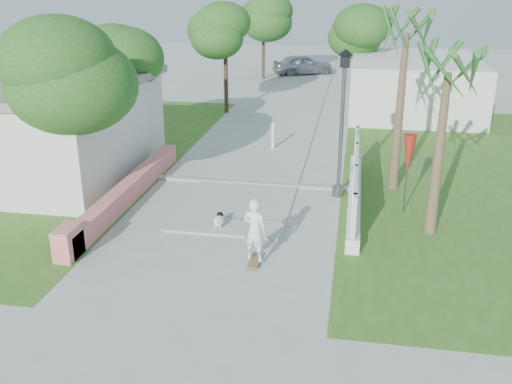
% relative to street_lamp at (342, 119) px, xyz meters
% --- Properties ---
extents(ground, '(90.00, 90.00, 0.00)m').
position_rel_street_lamp_xyz_m(ground, '(-2.90, -5.50, -2.43)').
color(ground, '#B7B7B2').
rests_on(ground, ground).
extents(path_strip, '(3.20, 36.00, 0.06)m').
position_rel_street_lamp_xyz_m(path_strip, '(-2.90, 14.50, -2.40)').
color(path_strip, '#B7B7B2').
rests_on(path_strip, ground).
extents(curb, '(6.50, 0.25, 0.10)m').
position_rel_street_lamp_xyz_m(curb, '(-2.90, 0.50, -2.38)').
color(curb, '#999993').
rests_on(curb, ground).
extents(grass_left, '(8.00, 20.00, 0.01)m').
position_rel_street_lamp_xyz_m(grass_left, '(-9.90, 2.50, -2.42)').
color(grass_left, '#386720').
rests_on(grass_left, ground).
extents(grass_right, '(8.00, 20.00, 0.01)m').
position_rel_street_lamp_xyz_m(grass_right, '(4.10, 2.50, -2.42)').
color(grass_right, '#386720').
rests_on(grass_right, ground).
extents(pink_wall, '(0.45, 8.20, 0.80)m').
position_rel_street_lamp_xyz_m(pink_wall, '(-6.20, -1.95, -2.11)').
color(pink_wall, '#E57775').
rests_on(pink_wall, ground).
extents(house_left, '(8.40, 7.40, 3.23)m').
position_rel_street_lamp_xyz_m(house_left, '(-10.90, 0.50, -0.79)').
color(house_left, silver).
rests_on(house_left, ground).
extents(lattice_fence, '(0.35, 7.00, 1.50)m').
position_rel_street_lamp_xyz_m(lattice_fence, '(0.50, -0.50, -1.88)').
color(lattice_fence, white).
rests_on(lattice_fence, ground).
extents(building_right, '(6.00, 8.00, 2.60)m').
position_rel_street_lamp_xyz_m(building_right, '(3.10, 12.50, -1.13)').
color(building_right, silver).
rests_on(building_right, ground).
extents(street_lamp, '(0.44, 0.44, 4.44)m').
position_rel_street_lamp_xyz_m(street_lamp, '(0.00, 0.00, 0.00)').
color(street_lamp, '#59595E').
rests_on(street_lamp, ground).
extents(bollard, '(0.14, 0.14, 1.09)m').
position_rel_street_lamp_xyz_m(bollard, '(-2.70, 4.50, -1.84)').
color(bollard, white).
rests_on(bollard, ground).
extents(patio_umbrella, '(0.36, 0.36, 2.30)m').
position_rel_street_lamp_xyz_m(patio_umbrella, '(1.90, -1.00, -0.74)').
color(patio_umbrella, '#59595E').
rests_on(patio_umbrella, ground).
extents(tree_left_near, '(3.60, 3.60, 5.28)m').
position_rel_street_lamp_xyz_m(tree_left_near, '(-7.38, -2.52, 1.40)').
color(tree_left_near, '#4C3826').
rests_on(tree_left_near, ground).
extents(tree_left_mid, '(3.20, 3.20, 4.85)m').
position_rel_street_lamp_xyz_m(tree_left_mid, '(-8.38, 2.98, 1.07)').
color(tree_left_mid, '#4C3826').
rests_on(tree_left_mid, ground).
extents(tree_path_left, '(3.40, 3.40, 5.23)m').
position_rel_street_lamp_xyz_m(tree_path_left, '(-5.88, 10.48, 1.39)').
color(tree_path_left, '#4C3826').
rests_on(tree_path_left, ground).
extents(tree_path_right, '(3.00, 3.00, 4.79)m').
position_rel_street_lamp_xyz_m(tree_path_right, '(0.32, 14.48, 1.07)').
color(tree_path_right, '#4C3826').
rests_on(tree_path_right, ground).
extents(tree_path_far, '(3.20, 3.20, 5.17)m').
position_rel_street_lamp_xyz_m(tree_path_far, '(-5.68, 20.48, 1.39)').
color(tree_path_far, '#4C3826').
rests_on(tree_path_far, ground).
extents(palm_far, '(1.80, 1.80, 5.30)m').
position_rel_street_lamp_xyz_m(palm_far, '(1.70, 1.00, 2.06)').
color(palm_far, brown).
rests_on(palm_far, ground).
extents(palm_near, '(1.80, 1.80, 4.70)m').
position_rel_street_lamp_xyz_m(palm_near, '(2.50, -2.30, 1.53)').
color(palm_near, brown).
rests_on(palm_near, ground).
extents(skateboarder, '(1.61, 2.41, 1.63)m').
position_rel_street_lamp_xyz_m(skateboarder, '(-2.39, -3.96, -1.71)').
color(skateboarder, olive).
rests_on(skateboarder, ground).
extents(dog, '(0.31, 0.61, 0.42)m').
position_rel_street_lamp_xyz_m(dog, '(-3.05, -2.99, -2.20)').
color(dog, white).
rests_on(dog, ground).
extents(parked_car, '(4.31, 3.07, 1.36)m').
position_rel_street_lamp_xyz_m(parked_car, '(-3.29, 22.49, -1.74)').
color(parked_car, '#95969C').
rests_on(parked_car, ground).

